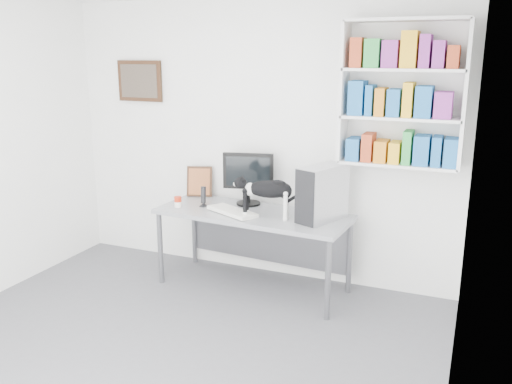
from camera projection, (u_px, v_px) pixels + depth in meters
room at (138, 185)px, 3.54m from camera, size 4.01×4.01×2.70m
bookshelf at (402, 94)px, 4.55m from camera, size 1.03×0.28×1.24m
wall_art at (140, 81)px, 5.65m from camera, size 0.52×0.04×0.42m
desk at (253, 250)px, 5.12m from camera, size 1.85×0.83×0.75m
monitor at (248, 178)px, 5.21m from camera, size 0.53×0.34×0.52m
keyboard at (232, 211)px, 4.98m from camera, size 0.55×0.40×0.04m
pc_tower at (322, 193)px, 4.73m from camera, size 0.38×0.53×0.49m
speaker at (203, 196)px, 5.19m from camera, size 0.11×0.11×0.20m
leaning_print at (199, 181)px, 5.55m from camera, size 0.28×0.18×0.32m
soup_can at (178, 202)px, 5.18m from camera, size 0.08×0.08×0.10m
cat at (267, 199)px, 4.79m from camera, size 0.61×0.26×0.36m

